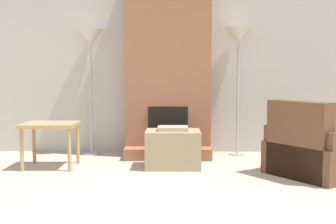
% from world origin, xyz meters
% --- Properties ---
extents(ground_plane, '(24.00, 24.00, 0.00)m').
position_xyz_m(ground_plane, '(0.00, 0.00, 0.00)').
color(ground_plane, '#B2A893').
extents(wall_back, '(8.22, 0.06, 2.60)m').
position_xyz_m(wall_back, '(0.00, 2.92, 1.30)').
color(wall_back, '#BCB7AD').
rests_on(wall_back, ground_plane).
extents(fireplace, '(1.17, 0.70, 2.60)m').
position_xyz_m(fireplace, '(0.00, 2.66, 1.25)').
color(fireplace, '#935B42').
rests_on(fireplace, ground_plane).
extents(ottoman, '(0.67, 0.49, 0.51)m').
position_xyz_m(ottoman, '(0.06, 1.84, 0.24)').
color(ottoman, '#998460').
rests_on(ottoman, ground_plane).
extents(armchair, '(1.20, 1.22, 0.85)m').
position_xyz_m(armchair, '(1.63, 1.42, 0.27)').
color(armchair, brown).
rests_on(armchair, ground_plane).
extents(side_table, '(0.64, 0.53, 0.55)m').
position_xyz_m(side_table, '(-1.44, 1.84, 0.47)').
color(side_table, tan).
rests_on(side_table, ground_plane).
extents(floor_lamp_left, '(0.38, 0.38, 1.77)m').
position_xyz_m(floor_lamp_left, '(-1.09, 2.67, 1.58)').
color(floor_lamp_left, '#ADADB2').
rests_on(floor_lamp_left, ground_plane).
extents(floor_lamp_right, '(0.38, 0.38, 1.80)m').
position_xyz_m(floor_lamp_right, '(0.98, 2.67, 1.61)').
color(floor_lamp_right, '#ADADB2').
rests_on(floor_lamp_right, ground_plane).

